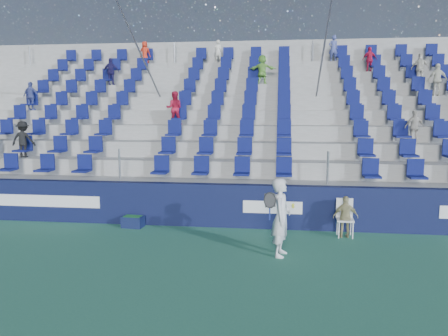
% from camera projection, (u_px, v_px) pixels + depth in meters
% --- Properties ---
extents(ground, '(70.00, 70.00, 0.00)m').
position_uv_depth(ground, '(198.00, 266.00, 9.14)').
color(ground, '#317458').
rests_on(ground, ground).
extents(sponsor_wall, '(24.00, 0.32, 1.20)m').
position_uv_depth(sponsor_wall, '(219.00, 205.00, 12.16)').
color(sponsor_wall, '#10153A').
rests_on(sponsor_wall, ground).
extents(grandstand, '(24.00, 8.17, 6.63)m').
position_uv_depth(grandstand, '(236.00, 138.00, 16.95)').
color(grandstand, '#AAAAA4').
rests_on(grandstand, ground).
extents(tennis_player, '(0.69, 0.70, 1.76)m').
position_uv_depth(tennis_player, '(281.00, 217.00, 9.69)').
color(tennis_player, silver).
rests_on(tennis_player, ground).
extents(line_judge_chair, '(0.44, 0.45, 0.97)m').
position_uv_depth(line_judge_chair, '(345.00, 215.00, 11.26)').
color(line_judge_chair, white).
rests_on(line_judge_chair, ground).
extents(line_judge, '(0.63, 0.27, 1.08)m').
position_uv_depth(line_judge, '(346.00, 217.00, 11.11)').
color(line_judge, tan).
rests_on(line_judge, ground).
extents(ball_bin, '(0.59, 0.42, 0.32)m').
position_uv_depth(ball_bin, '(133.00, 221.00, 12.11)').
color(ball_bin, '#10183D').
rests_on(ball_bin, ground).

